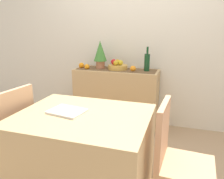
% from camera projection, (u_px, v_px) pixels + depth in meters
% --- Properties ---
extents(ground_plane, '(6.40, 6.40, 0.02)m').
position_uv_depth(ground_plane, '(111.00, 163.00, 2.44)').
color(ground_plane, tan).
rests_on(ground_plane, ground).
extents(room_wall_rear, '(6.40, 0.06, 2.70)m').
position_uv_depth(room_wall_rear, '(137.00, 31.00, 3.15)').
color(room_wall_rear, silver).
rests_on(room_wall_rear, ground).
extents(sideboard_console, '(1.16, 0.42, 0.84)m').
position_uv_depth(sideboard_console, '(116.00, 98.00, 3.23)').
color(sideboard_console, tan).
rests_on(sideboard_console, ground).
extents(table_runner, '(1.09, 0.32, 0.01)m').
position_uv_depth(table_runner, '(116.00, 69.00, 3.12)').
color(table_runner, brown).
rests_on(table_runner, sideboard_console).
extents(fruit_bowl, '(0.26, 0.26, 0.06)m').
position_uv_depth(fruit_bowl, '(118.00, 67.00, 3.10)').
color(fruit_bowl, gold).
rests_on(fruit_bowl, table_runner).
extents(apple_front, '(0.07, 0.07, 0.07)m').
position_uv_depth(apple_front, '(117.00, 62.00, 3.16)').
color(apple_front, gold).
rests_on(apple_front, fruit_bowl).
extents(apple_right, '(0.07, 0.07, 0.07)m').
position_uv_depth(apple_right, '(120.00, 63.00, 3.07)').
color(apple_right, gold).
rests_on(apple_right, fruit_bowl).
extents(apple_rear, '(0.07, 0.07, 0.07)m').
position_uv_depth(apple_rear, '(116.00, 63.00, 3.05)').
color(apple_rear, gold).
rests_on(apple_rear, fruit_bowl).
extents(apple_center, '(0.07, 0.07, 0.07)m').
position_uv_depth(apple_center, '(114.00, 62.00, 3.12)').
color(apple_center, red).
rests_on(apple_center, fruit_bowl).
extents(wine_bottle, '(0.07, 0.07, 0.32)m').
position_uv_depth(wine_bottle, '(147.00, 62.00, 2.96)').
color(wine_bottle, '#143D1E').
rests_on(wine_bottle, sideboard_console).
extents(potted_plant, '(0.18, 0.18, 0.39)m').
position_uv_depth(potted_plant, '(100.00, 53.00, 3.13)').
color(potted_plant, '#B97551').
rests_on(potted_plant, sideboard_console).
extents(orange_loose_near_bowl, '(0.08, 0.08, 0.08)m').
position_uv_depth(orange_loose_near_bowl, '(81.00, 65.00, 3.22)').
color(orange_loose_near_bowl, orange).
rests_on(orange_loose_near_bowl, sideboard_console).
extents(orange_loose_mid, '(0.07, 0.07, 0.07)m').
position_uv_depth(orange_loose_mid, '(87.00, 67.00, 3.13)').
color(orange_loose_mid, orange).
rests_on(orange_loose_mid, sideboard_console).
extents(orange_loose_far, '(0.08, 0.08, 0.08)m').
position_uv_depth(orange_loose_far, '(133.00, 69.00, 2.98)').
color(orange_loose_far, orange).
rests_on(orange_loose_far, sideboard_console).
extents(dining_table, '(1.06, 0.84, 0.74)m').
position_uv_depth(dining_table, '(84.00, 155.00, 1.90)').
color(dining_table, tan).
rests_on(dining_table, ground).
extents(open_book, '(0.31, 0.25, 0.02)m').
position_uv_depth(open_book, '(67.00, 111.00, 1.84)').
color(open_book, white).
rests_on(open_book, dining_table).
extents(chair_near_window, '(0.44, 0.44, 0.90)m').
position_uv_depth(chair_near_window, '(9.00, 151.00, 2.16)').
color(chair_near_window, tan).
rests_on(chair_near_window, ground).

